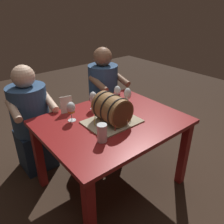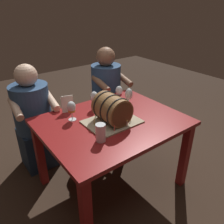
{
  "view_description": "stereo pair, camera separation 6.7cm",
  "coord_description": "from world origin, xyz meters",
  "px_view_note": "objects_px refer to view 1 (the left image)",
  "views": [
    {
      "loc": [
        -1.09,
        -1.33,
        1.69
      ],
      "look_at": [
        -0.02,
        -0.03,
        0.83
      ],
      "focal_mm": 36.01,
      "sensor_mm": 36.0,
      "label": 1
    },
    {
      "loc": [
        -1.04,
        -1.37,
        1.69
      ],
      "look_at": [
        -0.02,
        -0.03,
        0.83
      ],
      "focal_mm": 36.01,
      "sensor_mm": 36.0,
      "label": 2
    }
  ],
  "objects_px": {
    "wine_glass_white": "(93,98)",
    "wine_glass_amber": "(71,108)",
    "barrel_cake": "(112,110)",
    "person_seated_right": "(104,99)",
    "wine_glass_empty": "(127,94)",
    "wine_glass_red": "(117,92)",
    "menu_card": "(66,105)",
    "dining_table": "(112,131)",
    "person_seated_left": "(32,123)",
    "beer_pint": "(102,134)"
  },
  "relations": [
    {
      "from": "wine_glass_white",
      "to": "wine_glass_amber",
      "type": "xyz_separation_m",
      "value": [
        -0.28,
        -0.07,
        0.0
      ]
    },
    {
      "from": "barrel_cake",
      "to": "person_seated_right",
      "type": "height_order",
      "value": "person_seated_right"
    },
    {
      "from": "wine_glass_amber",
      "to": "wine_glass_empty",
      "type": "xyz_separation_m",
      "value": [
        0.55,
        -0.11,
        0.02
      ]
    },
    {
      "from": "wine_glass_red",
      "to": "menu_card",
      "type": "distance_m",
      "value": 0.52
    },
    {
      "from": "wine_glass_red",
      "to": "menu_card",
      "type": "relative_size",
      "value": 1.14
    },
    {
      "from": "barrel_cake",
      "to": "wine_glass_red",
      "type": "xyz_separation_m",
      "value": [
        0.3,
        0.28,
        0.0
      ]
    },
    {
      "from": "person_seated_right",
      "to": "menu_card",
      "type": "bearing_deg",
      "value": -153.41
    },
    {
      "from": "wine_glass_white",
      "to": "person_seated_right",
      "type": "xyz_separation_m",
      "value": [
        0.45,
        0.44,
        -0.28
      ]
    },
    {
      "from": "dining_table",
      "to": "person_seated_right",
      "type": "distance_m",
      "value": 0.86
    },
    {
      "from": "wine_glass_amber",
      "to": "menu_card",
      "type": "relative_size",
      "value": 1.1
    },
    {
      "from": "wine_glass_red",
      "to": "person_seated_left",
      "type": "bearing_deg",
      "value": 146.99
    },
    {
      "from": "wine_glass_empty",
      "to": "menu_card",
      "type": "height_order",
      "value": "wine_glass_empty"
    },
    {
      "from": "wine_glass_white",
      "to": "person_seated_left",
      "type": "relative_size",
      "value": 0.15
    },
    {
      "from": "wine_glass_amber",
      "to": "beer_pint",
      "type": "relative_size",
      "value": 1.26
    },
    {
      "from": "wine_glass_amber",
      "to": "barrel_cake",
      "type": "bearing_deg",
      "value": -44.97
    },
    {
      "from": "beer_pint",
      "to": "person_seated_right",
      "type": "relative_size",
      "value": 0.12
    },
    {
      "from": "wine_glass_amber",
      "to": "wine_glass_white",
      "type": "bearing_deg",
      "value": 13.77
    },
    {
      "from": "wine_glass_red",
      "to": "barrel_cake",
      "type": "bearing_deg",
      "value": -136.96
    },
    {
      "from": "barrel_cake",
      "to": "wine_glass_empty",
      "type": "bearing_deg",
      "value": 24.37
    },
    {
      "from": "wine_glass_empty",
      "to": "dining_table",
      "type": "bearing_deg",
      "value": -158.92
    },
    {
      "from": "wine_glass_empty",
      "to": "beer_pint",
      "type": "height_order",
      "value": "wine_glass_empty"
    },
    {
      "from": "wine_glass_white",
      "to": "beer_pint",
      "type": "distance_m",
      "value": 0.56
    },
    {
      "from": "wine_glass_empty",
      "to": "person_seated_left",
      "type": "xyz_separation_m",
      "value": [
        -0.74,
        0.62,
        -0.32
      ]
    },
    {
      "from": "dining_table",
      "to": "wine_glass_red",
      "type": "bearing_deg",
      "value": 42.19
    },
    {
      "from": "dining_table",
      "to": "wine_glass_white",
      "type": "distance_m",
      "value": 0.36
    },
    {
      "from": "dining_table",
      "to": "wine_glass_amber",
      "type": "distance_m",
      "value": 0.42
    },
    {
      "from": "barrel_cake",
      "to": "wine_glass_empty",
      "type": "distance_m",
      "value": 0.33
    },
    {
      "from": "dining_table",
      "to": "person_seated_right",
      "type": "height_order",
      "value": "person_seated_right"
    },
    {
      "from": "dining_table",
      "to": "wine_glass_empty",
      "type": "height_order",
      "value": "wine_glass_empty"
    },
    {
      "from": "dining_table",
      "to": "wine_glass_red",
      "type": "distance_m",
      "value": 0.44
    },
    {
      "from": "wine_glass_amber",
      "to": "wine_glass_red",
      "type": "relative_size",
      "value": 0.97
    },
    {
      "from": "wine_glass_red",
      "to": "menu_card",
      "type": "xyz_separation_m",
      "value": [
        -0.51,
        0.13,
        -0.04
      ]
    },
    {
      "from": "barrel_cake",
      "to": "wine_glass_white",
      "type": "height_order",
      "value": "barrel_cake"
    },
    {
      "from": "dining_table",
      "to": "wine_glass_empty",
      "type": "bearing_deg",
      "value": 21.08
    },
    {
      "from": "wine_glass_amber",
      "to": "dining_table",
      "type": "bearing_deg",
      "value": -38.74
    },
    {
      "from": "wine_glass_white",
      "to": "menu_card",
      "type": "relative_size",
      "value": 1.1
    },
    {
      "from": "wine_glass_red",
      "to": "person_seated_right",
      "type": "xyz_separation_m",
      "value": [
        0.19,
        0.48,
        -0.29
      ]
    },
    {
      "from": "dining_table",
      "to": "wine_glass_empty",
      "type": "relative_size",
      "value": 6.13
    },
    {
      "from": "menu_card",
      "to": "person_seated_right",
      "type": "height_order",
      "value": "person_seated_right"
    },
    {
      "from": "wine_glass_red",
      "to": "beer_pint",
      "type": "distance_m",
      "value": 0.7
    },
    {
      "from": "person_seated_right",
      "to": "wine_glass_amber",
      "type": "bearing_deg",
      "value": -145.3
    },
    {
      "from": "barrel_cake",
      "to": "person_seated_left",
      "type": "distance_m",
      "value": 0.92
    },
    {
      "from": "beer_pint",
      "to": "menu_card",
      "type": "bearing_deg",
      "value": 87.36
    },
    {
      "from": "wine_glass_white",
      "to": "dining_table",
      "type": "bearing_deg",
      "value": -91.18
    },
    {
      "from": "beer_pint",
      "to": "person_seated_right",
      "type": "distance_m",
      "value": 1.19
    },
    {
      "from": "barrel_cake",
      "to": "beer_pint",
      "type": "relative_size",
      "value": 3.23
    },
    {
      "from": "dining_table",
      "to": "beer_pint",
      "type": "height_order",
      "value": "beer_pint"
    },
    {
      "from": "beer_pint",
      "to": "person_seated_left",
      "type": "xyz_separation_m",
      "value": [
        -0.2,
        0.93,
        -0.25
      ]
    },
    {
      "from": "menu_card",
      "to": "person_seated_left",
      "type": "bearing_deg",
      "value": 138.63
    },
    {
      "from": "person_seated_right",
      "to": "barrel_cake",
      "type": "bearing_deg",
      "value": -122.65
    }
  ]
}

